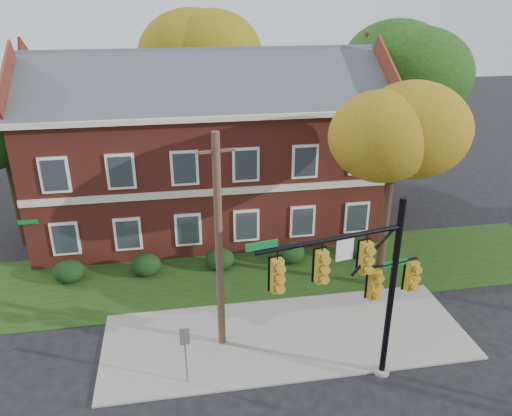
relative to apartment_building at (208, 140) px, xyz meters
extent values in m
plane|color=black|center=(2.00, -11.95, -4.99)|extent=(120.00, 120.00, 0.00)
cube|color=gray|center=(2.00, -10.95, -4.95)|extent=(14.00, 5.00, 0.08)
cube|color=#193811|center=(2.00, -5.95, -4.97)|extent=(30.00, 6.00, 0.04)
cube|color=maroon|center=(0.00, 0.05, -1.49)|extent=(18.00, 8.00, 7.00)
cube|color=beige|center=(0.00, 0.05, 2.13)|extent=(18.80, 8.80, 0.24)
cube|color=beige|center=(0.00, -3.98, -1.49)|extent=(18.00, 0.12, 0.35)
ellipsoid|color=black|center=(-7.00, -5.25, -4.46)|extent=(1.40, 1.26, 1.05)
ellipsoid|color=black|center=(-3.50, -5.25, -4.46)|extent=(1.40, 1.26, 1.05)
ellipsoid|color=black|center=(0.00, -5.25, -4.46)|extent=(1.40, 1.26, 1.05)
ellipsoid|color=black|center=(3.50, -5.25, -4.46)|extent=(1.40, 1.26, 1.05)
ellipsoid|color=black|center=(7.00, -5.25, -4.46)|extent=(1.40, 1.26, 1.05)
cylinder|color=black|center=(7.00, -7.95, -2.11)|extent=(0.36, 0.36, 5.76)
ellipsoid|color=#CA6B11|center=(7.00, -7.95, 1.49)|extent=(4.25, 4.25, 3.60)
ellipsoid|color=#CA6B11|center=(7.62, -8.33, 2.09)|extent=(3.50, 3.50, 3.00)
cylinder|color=black|center=(-10.00, -0.95, -2.11)|extent=(0.36, 0.36, 5.76)
ellipsoid|color=#103B10|center=(-10.00, -0.95, 1.49)|extent=(5.10, 5.10, 4.32)
ellipsoid|color=#103B10|center=(-9.25, -1.40, 2.09)|extent=(4.20, 4.20, 3.60)
cylinder|color=black|center=(11.00, 1.05, -1.47)|extent=(0.36, 0.36, 7.04)
ellipsoid|color=#19390F|center=(11.00, 1.05, 2.93)|extent=(5.95, 5.95, 5.04)
ellipsoid|color=#19390F|center=(11.88, 0.52, 3.53)|extent=(4.90, 4.90, 4.20)
cylinder|color=black|center=(1.00, 8.05, -1.15)|extent=(0.36, 0.36, 7.68)
ellipsoid|color=#B46C0F|center=(1.00, 8.05, 3.65)|extent=(6.46, 6.46, 5.47)
ellipsoid|color=#B46C0F|center=(1.95, 7.48, 4.25)|extent=(5.32, 5.32, 4.56)
cylinder|color=gray|center=(4.87, -13.45, -4.91)|extent=(0.53, 0.53, 0.15)
cylinder|color=black|center=(4.87, -13.45, -1.65)|extent=(0.25, 0.25, 6.67)
cylinder|color=black|center=(2.54, -13.92, 0.73)|extent=(4.70, 1.08, 0.15)
cylinder|color=black|center=(4.87, -13.45, -0.56)|extent=(1.70, 0.41, 0.08)
cube|color=#B1841C|center=(0.86, -14.25, -0.13)|extent=(0.47, 0.36, 1.10)
cube|color=#B1841C|center=(2.26, -13.98, -0.13)|extent=(0.47, 0.36, 1.10)
cube|color=#B1841C|center=(3.75, -13.68, -0.13)|extent=(0.47, 0.36, 1.10)
cube|color=silver|center=(3.00, -13.83, 0.30)|extent=(0.57, 0.15, 0.71)
cube|color=#0D6925|center=(0.39, -14.35, 0.94)|extent=(0.94, 0.22, 0.23)
cube|color=#B1841C|center=(4.17, -13.59, -1.18)|extent=(0.47, 0.36, 1.10)
cube|color=#B1841C|center=(5.57, -13.31, -1.18)|extent=(0.47, 0.36, 1.10)
cube|color=#0D6925|center=(4.87, -13.45, -0.56)|extent=(0.89, 0.21, 0.22)
cylinder|color=#493222|center=(-0.50, -10.91, -0.84)|extent=(0.32, 0.32, 8.29)
cube|color=#493222|center=(-0.50, -10.91, 2.66)|extent=(1.29, 0.30, 0.09)
cylinder|color=slate|center=(-1.90, -12.83, -3.85)|extent=(0.06, 0.06, 2.28)
cube|color=slate|center=(-1.90, -12.83, -3.02)|extent=(0.33, 0.05, 0.64)
camera|label=1|loc=(-1.83, -26.35, 7.34)|focal=35.00mm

